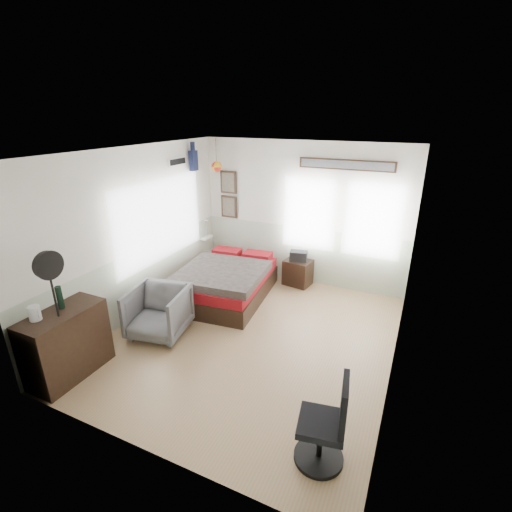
# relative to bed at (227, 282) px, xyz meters

# --- Properties ---
(ground_plane) EXTENTS (4.00, 4.50, 0.01)m
(ground_plane) POSITION_rel_bed_xyz_m (0.96, -0.99, -0.31)
(ground_plane) COLOR #AB8055
(room_shell) EXTENTS (4.02, 4.52, 2.71)m
(room_shell) POSITION_rel_bed_xyz_m (0.88, -0.80, 1.31)
(room_shell) COLOR beige
(room_shell) RESTS_ON ground_plane
(wall_decor) EXTENTS (3.55, 1.32, 1.44)m
(wall_decor) POSITION_rel_bed_xyz_m (-0.15, 0.97, 1.80)
(wall_decor) COLOR #332314
(wall_decor) RESTS_ON room_shell
(bed) EXTENTS (1.55, 2.06, 0.62)m
(bed) POSITION_rel_bed_xyz_m (0.00, 0.00, 0.00)
(bed) COLOR black
(bed) RESTS_ON ground_plane
(dresser) EXTENTS (0.48, 1.00, 0.90)m
(dresser) POSITION_rel_bed_xyz_m (-0.78, -2.70, 0.15)
(dresser) COLOR black
(dresser) RESTS_ON ground_plane
(armchair) EXTENTS (0.94, 0.96, 0.75)m
(armchair) POSITION_rel_bed_xyz_m (-0.34, -1.48, 0.07)
(armchair) COLOR slate
(armchair) RESTS_ON ground_plane
(nightstand) EXTENTS (0.55, 0.47, 0.50)m
(nightstand) POSITION_rel_bed_xyz_m (0.99, 1.06, -0.05)
(nightstand) COLOR black
(nightstand) RESTS_ON ground_plane
(task_chair) EXTENTS (0.49, 0.49, 0.96)m
(task_chair) POSITION_rel_bed_xyz_m (2.52, -2.59, 0.09)
(task_chair) COLOR black
(task_chair) RESTS_ON ground_plane
(kettle) EXTENTS (0.15, 0.13, 0.18)m
(kettle) POSITION_rel_bed_xyz_m (-0.88, -2.94, 0.69)
(kettle) COLOR silver
(kettle) RESTS_ON dresser
(bottle) EXTENTS (0.07, 0.07, 0.29)m
(bottle) POSITION_rel_bed_xyz_m (-0.85, -2.62, 0.75)
(bottle) COLOR black
(bottle) RESTS_ON dresser
(stand_fan) EXTENTS (0.10, 0.34, 0.83)m
(stand_fan) POSITION_rel_bed_xyz_m (-0.70, -2.77, 1.24)
(stand_fan) COLOR black
(stand_fan) RESTS_ON dresser
(black_bag) EXTENTS (0.36, 0.27, 0.19)m
(black_bag) POSITION_rel_bed_xyz_m (0.99, 1.06, 0.29)
(black_bag) COLOR black
(black_bag) RESTS_ON nightstand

